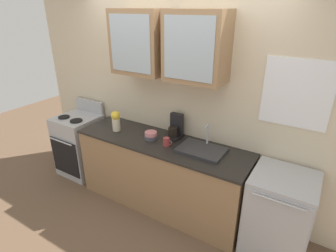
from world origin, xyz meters
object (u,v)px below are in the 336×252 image
at_px(sink_faucet, 202,149).
at_px(bowl_stack, 151,135).
at_px(stove_range, 80,144).
at_px(cup_near_sink, 166,142).
at_px(vase, 116,120).
at_px(dishwasher, 278,215).
at_px(coffee_maker, 175,129).

bearing_deg(sink_faucet, bowl_stack, -176.02).
xyz_separation_m(stove_range, sink_faucet, (1.94, 0.04, 0.46)).
height_order(sink_faucet, cup_near_sink, sink_faucet).
bearing_deg(cup_near_sink, vase, 178.47).
xyz_separation_m(stove_range, cup_near_sink, (1.55, -0.06, 0.49)).
xyz_separation_m(sink_faucet, dishwasher, (0.88, -0.05, -0.47)).
relative_size(sink_faucet, bowl_stack, 3.27).
bearing_deg(stove_range, sink_faucet, 1.23).
bearing_deg(dishwasher, vase, -179.08).
height_order(cup_near_sink, dishwasher, cup_near_sink).
bearing_deg(coffee_maker, sink_faucet, -19.17).
height_order(stove_range, dishwasher, stove_range).
height_order(stove_range, sink_faucet, sink_faucet).
xyz_separation_m(cup_near_sink, coffee_maker, (-0.03, 0.25, 0.06)).
bearing_deg(bowl_stack, sink_faucet, 3.98).
xyz_separation_m(sink_faucet, cup_near_sink, (-0.39, -0.10, 0.03)).
height_order(stove_range, bowl_stack, stove_range).
xyz_separation_m(bowl_stack, cup_near_sink, (0.25, -0.05, 0.01)).
relative_size(stove_range, bowl_stack, 6.99).
xyz_separation_m(stove_range, coffee_maker, (1.52, 0.19, 0.55)).
xyz_separation_m(bowl_stack, coffee_maker, (0.22, 0.19, 0.07)).
xyz_separation_m(vase, coffee_maker, (0.73, 0.23, -0.03)).
bearing_deg(bowl_stack, cup_near_sink, -11.97).
xyz_separation_m(vase, cup_near_sink, (0.76, -0.02, -0.09)).
xyz_separation_m(stove_range, dishwasher, (2.82, -0.00, -0.01)).
distance_m(cup_near_sink, coffee_maker, 0.25).
bearing_deg(vase, coffee_maker, 17.26).
relative_size(bowl_stack, coffee_maker, 0.53).
bearing_deg(stove_range, coffee_maker, 7.09).
height_order(bowl_stack, cup_near_sink, cup_near_sink).
distance_m(stove_range, bowl_stack, 1.38).
bearing_deg(bowl_stack, coffee_maker, 40.96).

